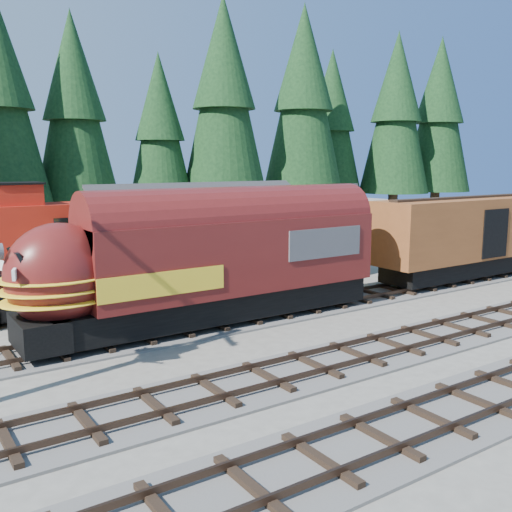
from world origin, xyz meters
TOP-DOWN VIEW (x-y plane):
  - ground at (0.00, 0.00)m, footprint 120.00×120.00m
  - track_siding at (10.00, 4.00)m, footprint 68.00×3.20m
  - depot at (-0.00, 10.50)m, footprint 12.80×7.00m
  - conifer_backdrop at (7.24, 24.63)m, footprint 78.82×22.12m
  - locomotive at (-4.96, 4.00)m, footprint 15.11×3.00m
  - boxcar at (11.86, 4.00)m, footprint 13.22×2.83m
  - caboose at (-9.50, 18.00)m, footprint 9.40×2.73m
  - pickup_truck_a at (-10.17, 9.99)m, footprint 7.49×4.92m

SIDE VIEW (x-z plane):
  - ground at x=0.00m, z-range 0.00..0.00m
  - track_siding at x=10.00m, z-range -0.11..0.22m
  - pickup_truck_a at x=-10.17m, z-range 0.00..1.91m
  - locomotive at x=-4.96m, z-range 0.37..4.47m
  - caboose at x=-9.50m, z-range 0.00..4.89m
  - boxcar at x=11.86m, z-range 0.44..4.59m
  - depot at x=0.00m, z-range 0.31..5.61m
  - conifer_backdrop at x=7.24m, z-range 2.04..19.17m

